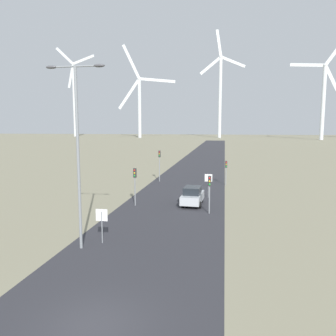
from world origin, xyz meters
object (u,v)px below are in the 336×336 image
stop_sign_near (102,219)px  traffic_light_post_mid_right (226,167)px  streetlamp (77,137)px  stop_sign_far (208,181)px  car_approaching (193,196)px  wind_turbine_far_left (74,94)px  traffic_light_post_near_left (135,178)px  traffic_light_post_near_right (210,186)px  wind_turbine_right (324,94)px  traffic_light_post_mid_left (159,159)px  wind_turbine_center (220,90)px  wind_turbine_left (139,100)px

stop_sign_near → traffic_light_post_mid_right: (8.12, 23.11, 0.76)m
streetlamp → stop_sign_far: 18.51m
car_approaching → wind_turbine_far_left: size_ratio=0.06×
traffic_light_post_near_left → traffic_light_post_near_right: size_ratio=1.09×
traffic_light_post_mid_right → wind_turbine_right: bearing=70.9°
traffic_light_post_near_right → traffic_light_post_near_left: bearing=166.5°
streetlamp → stop_sign_far: streetlamp is taller
traffic_light_post_mid_left → wind_turbine_right: bearing=67.8°
traffic_light_post_mid_left → traffic_light_post_mid_right: size_ratio=1.35×
streetlamp → traffic_light_post_near_right: streetlamp is taller
stop_sign_near → traffic_light_post_near_left: (-0.61, 10.32, 1.09)m
traffic_light_post_near_left → traffic_light_post_mid_left: bearing=91.6°
stop_sign_near → car_approaching: stop_sign_near is taller
traffic_light_post_near_left → traffic_light_post_mid_right: 15.49m
traffic_light_post_near_right → wind_turbine_right: 180.79m
stop_sign_near → wind_turbine_center: 208.96m
wind_turbine_far_left → wind_turbine_center: size_ratio=0.93×
traffic_light_post_near_left → wind_turbine_far_left: wind_turbine_far_left is taller
traffic_light_post_near_right → wind_turbine_right: size_ratio=0.06×
streetlamp → traffic_light_post_near_left: streetlamp is taller
wind_turbine_left → wind_turbine_right: (110.98, -17.66, 0.35)m
traffic_light_post_mid_right → traffic_light_post_mid_left: bearing=171.6°
streetlamp → traffic_light_post_mid_right: 26.29m
traffic_light_post_mid_left → wind_turbine_left: wind_turbine_left is taller
stop_sign_near → wind_turbine_far_left: size_ratio=0.03×
traffic_light_post_mid_right → car_approaching: size_ratio=0.76×
streetlamp → traffic_light_post_near_left: bearing=88.2°
wind_turbine_far_left → streetlamp: bearing=-64.4°
wind_turbine_center → stop_sign_near: bearing=-91.2°
stop_sign_far → traffic_light_post_mid_right: traffic_light_post_mid_right is taller
traffic_light_post_mid_right → wind_turbine_left: 184.23m
streetlamp → car_approaching: size_ratio=2.68×
traffic_light_post_near_left → car_approaching: 5.88m
traffic_light_post_near_left → wind_turbine_right: bearing=69.6°
traffic_light_post_near_right → wind_turbine_far_left: 234.90m
traffic_light_post_near_right → wind_turbine_left: bearing=106.5°
traffic_light_post_mid_right → wind_turbine_center: 186.00m
traffic_light_post_near_right → traffic_light_post_mid_left: 17.63m
traffic_light_post_mid_left → traffic_light_post_mid_right: bearing=-8.4°
traffic_light_post_near_right → wind_turbine_right: wind_turbine_right is taller
streetlamp → stop_sign_near: 5.60m
stop_sign_far → traffic_light_post_mid_left: size_ratio=0.59×
wind_turbine_right → stop_sign_near: bearing=-109.1°
stop_sign_far → traffic_light_post_near_left: 8.40m
stop_sign_far → wind_turbine_right: 174.86m
traffic_light_post_near_left → streetlamp: bearing=-91.8°
stop_sign_far → traffic_light_post_mid_right: size_ratio=0.80×
traffic_light_post_near_right → wind_turbine_center: wind_turbine_center is taller
stop_sign_far → traffic_light_post_mid_left: 11.90m
stop_sign_near → traffic_light_post_near_right: (6.63, 8.58, 0.88)m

